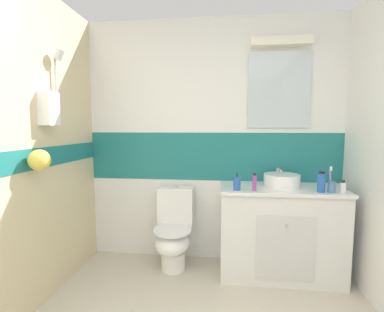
% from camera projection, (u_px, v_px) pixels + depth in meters
% --- Properties ---
extents(wall_back_tiled, '(3.20, 0.20, 2.50)m').
position_uv_depth(wall_back_tiled, '(213.00, 141.00, 2.84)').
color(wall_back_tiled, white).
rests_on(wall_back_tiled, ground_plane).
extents(vanity_cabinet, '(1.12, 0.53, 0.85)m').
position_uv_depth(vanity_cabinet, '(279.00, 231.00, 2.56)').
color(vanity_cabinet, silver).
rests_on(vanity_cabinet, ground_plane).
extents(sink_basin, '(0.33, 0.37, 0.15)m').
position_uv_depth(sink_basin, '(282.00, 180.00, 2.52)').
color(sink_basin, white).
rests_on(sink_basin, vanity_cabinet).
extents(toilet, '(0.37, 0.50, 0.81)m').
position_uv_depth(toilet, '(174.00, 231.00, 2.69)').
color(toilet, white).
rests_on(toilet, ground_plane).
extents(toothbrush_cup, '(0.06, 0.06, 0.23)m').
position_uv_depth(toothbrush_cup, '(332.00, 186.00, 2.29)').
color(toothbrush_cup, '#4C7299').
rests_on(toothbrush_cup, vanity_cabinet).
extents(soap_dispenser, '(0.06, 0.06, 0.16)m').
position_uv_depth(soap_dispenser, '(237.00, 183.00, 2.38)').
color(soap_dispenser, '#2659B2').
rests_on(soap_dispenser, vanity_cabinet).
extents(shampoo_bottle_tall, '(0.07, 0.07, 0.18)m').
position_uv_depth(shampoo_bottle_tall, '(321.00, 182.00, 2.30)').
color(shampoo_bottle_tall, '#2659B2').
rests_on(shampoo_bottle_tall, vanity_cabinet).
extents(toothpaste_tube_upright, '(0.04, 0.04, 0.16)m').
position_uv_depth(toothpaste_tube_upright, '(254.00, 183.00, 2.34)').
color(toothpaste_tube_upright, '#993F99').
rests_on(toothpaste_tube_upright, vanity_cabinet).
extents(perfume_flask_small, '(0.04, 0.03, 0.11)m').
position_uv_depth(perfume_flask_small, '(343.00, 187.00, 2.29)').
color(perfume_flask_small, white).
rests_on(perfume_flask_small, vanity_cabinet).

